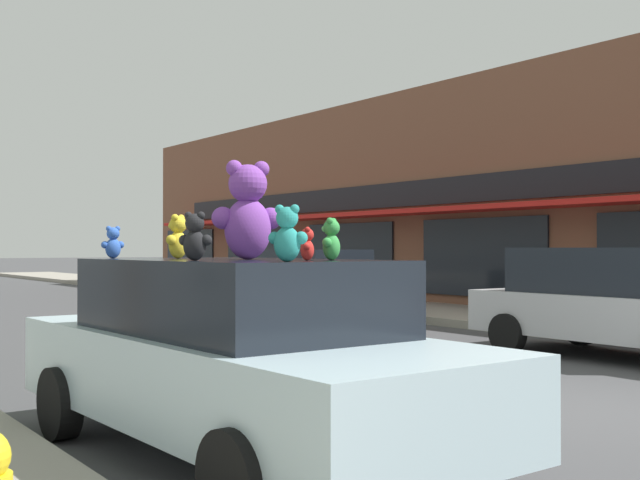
# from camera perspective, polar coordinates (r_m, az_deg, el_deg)

# --- Properties ---
(ground_plane) EXTENTS (260.00, 260.00, 0.00)m
(ground_plane) POSITION_cam_1_polar(r_m,az_deg,el_deg) (8.62, 17.94, -11.47)
(ground_plane) COLOR #424244
(storefront_row) EXTENTS (13.15, 33.07, 6.13)m
(storefront_row) POSITION_cam_1_polar(r_m,az_deg,el_deg) (27.02, 15.87, 2.47)
(storefront_row) COLOR brown
(storefront_row) RESTS_ON ground_plane
(plush_art_car) EXTENTS (2.06, 4.72, 1.55)m
(plush_art_car) POSITION_cam_1_polar(r_m,az_deg,el_deg) (6.30, -5.98, -8.13)
(plush_art_car) COLOR #ADC6D1
(plush_art_car) RESTS_ON ground_plane
(teddy_bear_giant) EXTENTS (0.58, 0.39, 0.76)m
(teddy_bear_giant) POSITION_cam_1_polar(r_m,az_deg,el_deg) (6.21, -5.17, 2.01)
(teddy_bear_giant) COLOR purple
(teddy_bear_giant) RESTS_ON plush_art_car
(teddy_bear_teal) EXTENTS (0.23, 0.26, 0.37)m
(teddy_bear_teal) POSITION_cam_1_polar(r_m,az_deg,el_deg) (5.10, -2.34, 0.41)
(teddy_bear_teal) COLOR teal
(teddy_bear_teal) RESTS_ON plush_art_car
(teddy_bear_blue) EXTENTS (0.20, 0.13, 0.28)m
(teddy_bear_blue) POSITION_cam_1_polar(r_m,az_deg,el_deg) (7.09, -14.51, -0.19)
(teddy_bear_blue) COLOR blue
(teddy_bear_blue) RESTS_ON plush_art_car
(teddy_bear_green) EXTENTS (0.22, 0.20, 0.31)m
(teddy_bear_green) POSITION_cam_1_polar(r_m,az_deg,el_deg) (5.77, 0.80, 0.01)
(teddy_bear_green) COLOR green
(teddy_bear_green) RESTS_ON plush_art_car
(teddy_bear_red) EXTENTS (0.15, 0.18, 0.24)m
(teddy_bear_red) POSITION_cam_1_polar(r_m,az_deg,el_deg) (5.67, -0.93, -0.31)
(teddy_bear_red) COLOR red
(teddy_bear_red) RESTS_ON plush_art_car
(teddy_bear_black) EXTENTS (0.22, 0.24, 0.34)m
(teddy_bear_black) POSITION_cam_1_polar(r_m,az_deg,el_deg) (5.68, -8.89, 0.21)
(teddy_bear_black) COLOR black
(teddy_bear_black) RESTS_ON plush_art_car
(teddy_bear_yellow) EXTENTS (0.27, 0.24, 0.37)m
(teddy_bear_yellow) POSITION_cam_1_polar(r_m,az_deg,el_deg) (6.88, -10.08, 0.20)
(teddy_bear_yellow) COLOR yellow
(teddy_bear_yellow) RESTS_ON plush_art_car
(parked_car_far_center) EXTENTS (2.03, 4.28, 1.64)m
(parked_car_far_center) POSITION_cam_1_polar(r_m,az_deg,el_deg) (12.70, 20.44, -3.98)
(parked_car_far_center) COLOR #B7B7BC
(parked_car_far_center) RESTS_ON ground_plane
(parked_car_far_right) EXTENTS (1.97, 4.19, 1.60)m
(parked_car_far_right) POSITION_cam_1_polar(r_m,az_deg,el_deg) (18.42, -0.66, -3.04)
(parked_car_far_right) COLOR black
(parked_car_far_right) RESTS_ON ground_plane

